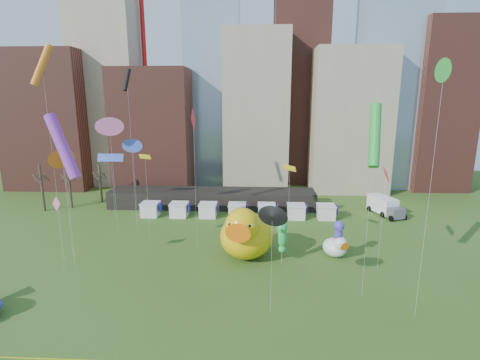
{
  "coord_description": "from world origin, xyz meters",
  "views": [
    {
      "loc": [
        4.23,
        -22.67,
        19.85
      ],
      "look_at": [
        2.61,
        11.92,
        12.0
      ],
      "focal_mm": 27.0,
      "sensor_mm": 36.0,
      "label": 1
    }
  ],
  "objects_px": {
    "seahorse_green": "(282,235)",
    "big_duck": "(246,233)",
    "small_duck": "(336,246)",
    "box_truck": "(385,206)",
    "seahorse_purple": "(339,233)"
  },
  "relations": [
    {
      "from": "small_duck",
      "to": "seahorse_green",
      "type": "relative_size",
      "value": 0.78
    },
    {
      "from": "seahorse_green",
      "to": "seahorse_purple",
      "type": "distance_m",
      "value": 7.38
    },
    {
      "from": "big_duck",
      "to": "box_truck",
      "type": "bearing_deg",
      "value": 49.25
    },
    {
      "from": "small_duck",
      "to": "box_truck",
      "type": "relative_size",
      "value": 0.57
    },
    {
      "from": "big_duck",
      "to": "box_truck",
      "type": "height_order",
      "value": "big_duck"
    },
    {
      "from": "small_duck",
      "to": "box_truck",
      "type": "xyz_separation_m",
      "value": [
        12.19,
        17.84,
        0.18
      ]
    },
    {
      "from": "seahorse_green",
      "to": "small_duck",
      "type": "bearing_deg",
      "value": 41.3
    },
    {
      "from": "seahorse_green",
      "to": "big_duck",
      "type": "bearing_deg",
      "value": -177.26
    },
    {
      "from": "seahorse_green",
      "to": "box_truck",
      "type": "distance_m",
      "value": 28.04
    },
    {
      "from": "seahorse_green",
      "to": "box_truck",
      "type": "xyz_separation_m",
      "value": [
        19.22,
        20.29,
        -2.27
      ]
    },
    {
      "from": "seahorse_green",
      "to": "seahorse_purple",
      "type": "bearing_deg",
      "value": 36.27
    },
    {
      "from": "small_duck",
      "to": "seahorse_purple",
      "type": "height_order",
      "value": "seahorse_purple"
    },
    {
      "from": "seahorse_green",
      "to": "seahorse_purple",
      "type": "relative_size",
      "value": 1.08
    },
    {
      "from": "big_duck",
      "to": "seahorse_green",
      "type": "distance_m",
      "value": 4.72
    },
    {
      "from": "big_duck",
      "to": "seahorse_purple",
      "type": "relative_size",
      "value": 1.96
    }
  ]
}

